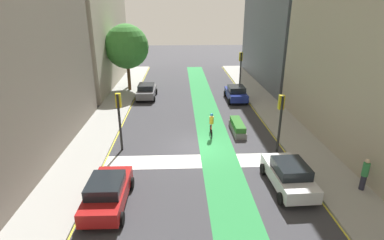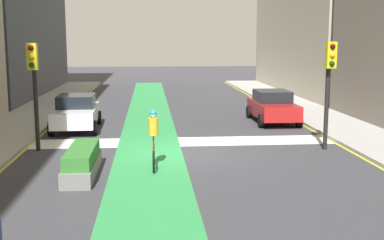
{
  "view_description": "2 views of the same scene",
  "coord_description": "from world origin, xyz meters",
  "px_view_note": "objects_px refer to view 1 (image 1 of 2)",
  "views": [
    {
      "loc": [
        -1.16,
        -18.95,
        9.26
      ],
      "look_at": [
        -0.26,
        1.48,
        1.51
      ],
      "focal_mm": 28.0,
      "sensor_mm": 36.0,
      "label": 1
    },
    {
      "loc": [
        1.33,
        17.33,
        4.02
      ],
      "look_at": [
        -0.08,
        1.06,
        1.38
      ],
      "focal_mm": 46.08,
      "sensor_mm": 36.0,
      "label": 2
    }
  ],
  "objects_px": {
    "car_red_left_near": "(107,192)",
    "car_blue_right_far": "(236,93)",
    "car_grey_left_far": "(147,91)",
    "cyclist_in_lane": "(211,124)",
    "street_tree_far": "(126,42)",
    "street_tree_near": "(127,47)",
    "traffic_signal_far_right": "(241,65)",
    "traffic_signal_near_left": "(119,111)",
    "traffic_signal_near_right": "(281,113)",
    "car_white_right_near": "(289,175)",
    "pedestrian_sidewalk_right_a": "(365,174)",
    "median_planter": "(237,127)"
  },
  "relations": [
    {
      "from": "cyclist_in_lane",
      "to": "median_planter",
      "type": "height_order",
      "value": "cyclist_in_lane"
    },
    {
      "from": "pedestrian_sidewalk_right_a",
      "to": "median_planter",
      "type": "distance_m",
      "value": 9.87
    },
    {
      "from": "traffic_signal_far_right",
      "to": "car_blue_right_far",
      "type": "distance_m",
      "value": 3.88
    },
    {
      "from": "traffic_signal_near_left",
      "to": "street_tree_near",
      "type": "xyz_separation_m",
      "value": [
        -1.79,
        15.51,
        2.29
      ]
    },
    {
      "from": "median_planter",
      "to": "street_tree_near",
      "type": "bearing_deg",
      "value": 128.91
    },
    {
      "from": "car_red_left_near",
      "to": "street_tree_far",
      "type": "bearing_deg",
      "value": 96.04
    },
    {
      "from": "car_blue_right_far",
      "to": "street_tree_far",
      "type": "relative_size",
      "value": 0.57
    },
    {
      "from": "pedestrian_sidewalk_right_a",
      "to": "cyclist_in_lane",
      "type": "bearing_deg",
      "value": 133.28
    },
    {
      "from": "car_red_left_near",
      "to": "median_planter",
      "type": "relative_size",
      "value": 1.32
    },
    {
      "from": "car_grey_left_far",
      "to": "street_tree_near",
      "type": "xyz_separation_m",
      "value": [
        -2.28,
        3.07,
        4.28
      ]
    },
    {
      "from": "traffic_signal_near_left",
      "to": "street_tree_far",
      "type": "distance_m",
      "value": 17.29
    },
    {
      "from": "cyclist_in_lane",
      "to": "median_planter",
      "type": "bearing_deg",
      "value": 18.81
    },
    {
      "from": "car_white_right_near",
      "to": "car_red_left_near",
      "type": "height_order",
      "value": "same"
    },
    {
      "from": "car_white_right_near",
      "to": "cyclist_in_lane",
      "type": "bearing_deg",
      "value": 115.7
    },
    {
      "from": "traffic_signal_far_right",
      "to": "pedestrian_sidewalk_right_a",
      "type": "relative_size",
      "value": 2.55
    },
    {
      "from": "car_blue_right_far",
      "to": "street_tree_near",
      "type": "distance_m",
      "value": 13.23
    },
    {
      "from": "traffic_signal_near_left",
      "to": "car_white_right_near",
      "type": "xyz_separation_m",
      "value": [
        9.83,
        -5.17,
        -2.0
      ]
    },
    {
      "from": "car_grey_left_far",
      "to": "street_tree_near",
      "type": "bearing_deg",
      "value": 126.59
    },
    {
      "from": "traffic_signal_far_right",
      "to": "car_white_right_near",
      "type": "relative_size",
      "value": 1.08
    },
    {
      "from": "car_blue_right_far",
      "to": "car_white_right_near",
      "type": "bearing_deg",
      "value": -90.4
    },
    {
      "from": "cyclist_in_lane",
      "to": "street_tree_near",
      "type": "bearing_deg",
      "value": 121.14
    },
    {
      "from": "car_blue_right_far",
      "to": "median_planter",
      "type": "height_order",
      "value": "car_blue_right_far"
    },
    {
      "from": "car_red_left_near",
      "to": "street_tree_near",
      "type": "xyz_separation_m",
      "value": [
        -2.21,
        21.88,
        4.28
      ]
    },
    {
      "from": "traffic_signal_near_left",
      "to": "car_red_left_near",
      "type": "distance_m",
      "value": 6.69
    },
    {
      "from": "traffic_signal_near_left",
      "to": "traffic_signal_far_right",
      "type": "height_order",
      "value": "traffic_signal_far_right"
    },
    {
      "from": "car_grey_left_far",
      "to": "car_red_left_near",
      "type": "height_order",
      "value": "same"
    },
    {
      "from": "car_grey_left_far",
      "to": "car_blue_right_far",
      "type": "relative_size",
      "value": 1.0
    },
    {
      "from": "car_blue_right_far",
      "to": "pedestrian_sidewalk_right_a",
      "type": "bearing_deg",
      "value": -77.64
    },
    {
      "from": "car_white_right_near",
      "to": "traffic_signal_near_right",
      "type": "bearing_deg",
      "value": 79.93
    },
    {
      "from": "median_planter",
      "to": "traffic_signal_far_right",
      "type": "bearing_deg",
      "value": 78.45
    },
    {
      "from": "cyclist_in_lane",
      "to": "pedestrian_sidewalk_right_a",
      "type": "distance_m",
      "value": 10.57
    },
    {
      "from": "car_grey_left_far",
      "to": "car_blue_right_far",
      "type": "distance_m",
      "value": 9.54
    },
    {
      "from": "median_planter",
      "to": "traffic_signal_near_right",
      "type": "bearing_deg",
      "value": -58.77
    },
    {
      "from": "traffic_signal_near_right",
      "to": "traffic_signal_near_left",
      "type": "bearing_deg",
      "value": 176.13
    },
    {
      "from": "traffic_signal_near_left",
      "to": "car_blue_right_far",
      "type": "xyz_separation_m",
      "value": [
        9.94,
        11.13,
        -2.0
      ]
    },
    {
      "from": "car_grey_left_far",
      "to": "car_white_right_near",
      "type": "bearing_deg",
      "value": -62.06
    },
    {
      "from": "car_red_left_near",
      "to": "car_grey_left_far",
      "type": "bearing_deg",
      "value": 89.79
    },
    {
      "from": "traffic_signal_near_left",
      "to": "car_white_right_near",
      "type": "relative_size",
      "value": 0.93
    },
    {
      "from": "car_red_left_near",
      "to": "car_blue_right_far",
      "type": "bearing_deg",
      "value": 61.46
    },
    {
      "from": "car_grey_left_far",
      "to": "street_tree_far",
      "type": "height_order",
      "value": "street_tree_far"
    },
    {
      "from": "traffic_signal_near_right",
      "to": "street_tree_far",
      "type": "distance_m",
      "value": 21.91
    },
    {
      "from": "traffic_signal_far_right",
      "to": "traffic_signal_near_left",
      "type": "bearing_deg",
      "value": -127.73
    },
    {
      "from": "pedestrian_sidewalk_right_a",
      "to": "street_tree_near",
      "type": "height_order",
      "value": "street_tree_near"
    },
    {
      "from": "car_grey_left_far",
      "to": "median_planter",
      "type": "xyz_separation_m",
      "value": [
        8.05,
        -9.73,
        -0.4
      ]
    },
    {
      "from": "traffic_signal_near_left",
      "to": "traffic_signal_far_right",
      "type": "relative_size",
      "value": 0.87
    },
    {
      "from": "traffic_signal_near_right",
      "to": "traffic_signal_near_left",
      "type": "relative_size",
      "value": 0.99
    },
    {
      "from": "traffic_signal_far_right",
      "to": "median_planter",
      "type": "height_order",
      "value": "traffic_signal_far_right"
    },
    {
      "from": "pedestrian_sidewalk_right_a",
      "to": "street_tree_far",
      "type": "distance_m",
      "value": 27.92
    },
    {
      "from": "cyclist_in_lane",
      "to": "street_tree_far",
      "type": "distance_m",
      "value": 17.77
    },
    {
      "from": "car_white_right_near",
      "to": "street_tree_near",
      "type": "distance_m",
      "value": 24.1
    }
  ]
}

